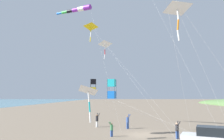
# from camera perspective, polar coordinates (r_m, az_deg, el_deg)

# --- Properties ---
(ground_plane) EXTENTS (600.00, 600.00, 0.00)m
(ground_plane) POSITION_cam_1_polar(r_m,az_deg,el_deg) (24.44, 8.68, -17.06)
(ground_plane) COLOR #756654
(parked_car) EXTENTS (4.68, 3.44, 1.85)m
(parked_car) POSITION_cam_1_polar(r_m,az_deg,el_deg) (18.82, 25.60, -16.50)
(parked_car) COLOR silver
(parked_car) RESTS_ON ground_plane
(person_adult_flyer) EXTENTS (0.66, 0.59, 1.88)m
(person_adult_flyer) POSITION_cam_1_polar(r_m,az_deg,el_deg) (28.19, 4.31, -13.69)
(person_adult_flyer) COLOR #335199
(person_adult_flyer) RESTS_ON ground_plane
(person_child_green_jacket) EXTENTS (0.62, 0.68, 1.89)m
(person_child_green_jacket) POSITION_cam_1_polar(r_m,az_deg,el_deg) (29.64, -4.12, -13.37)
(person_child_green_jacket) COLOR silver
(person_child_green_jacket) RESTS_ON ground_plane
(person_child_grey_jacket) EXTENTS (0.56, 0.52, 1.55)m
(person_child_grey_jacket) POSITION_cam_1_polar(r_m,az_deg,el_deg) (22.80, -0.13, -15.71)
(person_child_grey_jacket) COLOR #335199
(person_child_grey_jacket) RESTS_ON ground_plane
(person_bystander_far) EXTENTS (0.61, 0.53, 1.74)m
(person_bystander_far) POSITION_cam_1_polar(r_m,az_deg,el_deg) (22.71, 17.40, -15.16)
(person_bystander_far) COLOR #335199
(person_bystander_far) RESTS_ON ground_plane
(kite_delta_checkered_midright) EXTENTS (10.23, 5.50, 12.78)m
(kite_delta_checkered_midright) POSITION_cam_1_polar(r_m,az_deg,el_deg) (25.31, -5.78, 11.57)
(kite_delta_checkered_midright) COLOR yellow
(kite_delta_checkered_midright) RESTS_ON ground_plane
(kite_box_striped_overhead) EXTENTS (5.06, 6.08, 5.87)m
(kite_box_striped_overhead) POSITION_cam_1_polar(r_m,az_deg,el_deg) (20.26, -5.16, -4.35)
(kite_box_striped_overhead) COLOR black
(kite_box_striped_overhead) RESTS_ON ground_plane
(kite_box_rainbow_low_near) EXTENTS (10.12, 7.73, 6.11)m
(kite_box_rainbow_low_near) POSITION_cam_1_polar(r_m,az_deg,el_deg) (23.30, -0.04, -5.20)
(kite_box_rainbow_low_near) COLOR #1EB7C6
(kite_box_rainbow_low_near) RESTS_ON ground_plane
(kite_delta_teal_far_right) EXTENTS (5.13, 2.32, 12.25)m
(kite_delta_teal_far_right) POSITION_cam_1_polar(r_m,az_deg,el_deg) (19.64, 17.54, 15.59)
(kite_delta_teal_far_right) COLOR white
(kite_delta_teal_far_right) RESTS_ON ground_plane
(kite_windsock_black_fish_shape) EXTENTS (9.90, 5.93, 17.23)m
(kite_windsock_black_fish_shape) POSITION_cam_1_polar(r_m,az_deg,el_deg) (32.30, -9.41, 16.01)
(kite_windsock_black_fish_shape) COLOR purple
(kite_windsock_black_fish_shape) RESTS_ON ground_plane
(kite_delta_small_distant) EXTENTS (11.77, 4.48, 5.11)m
(kite_delta_small_distant) POSITION_cam_1_polar(r_m,az_deg,el_deg) (16.29, -6.29, -5.71)
(kite_delta_small_distant) COLOR white
(kite_delta_small_distant) RESTS_ON ground_plane
(kite_delta_purple_drifting) EXTENTS (7.50, 6.60, 10.76)m
(kite_delta_purple_drifting) POSITION_cam_1_polar(r_m,az_deg,el_deg) (25.04, -1.82, 6.96)
(kite_delta_purple_drifting) COLOR white
(kite_delta_purple_drifting) RESTS_ON ground_plane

